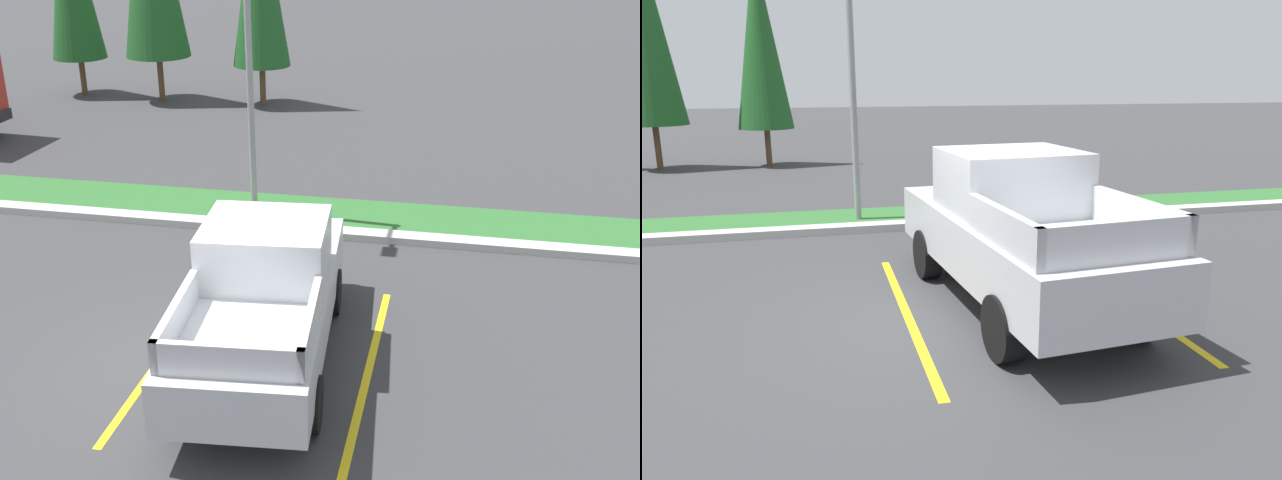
# 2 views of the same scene
# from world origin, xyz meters

# --- Properties ---
(ground_plane) EXTENTS (120.00, 120.00, 0.00)m
(ground_plane) POSITION_xyz_m (0.00, 0.00, 0.00)
(ground_plane) COLOR #38383A
(parking_line_near) EXTENTS (0.12, 4.80, 0.01)m
(parking_line_near) POSITION_xyz_m (-0.71, 0.27, 0.00)
(parking_line_near) COLOR yellow
(parking_line_near) RESTS_ON ground
(parking_line_far) EXTENTS (0.12, 4.80, 0.01)m
(parking_line_far) POSITION_xyz_m (2.39, 0.27, 0.00)
(parking_line_far) COLOR yellow
(parking_line_far) RESTS_ON ground
(curb_strip) EXTENTS (56.00, 0.40, 0.15)m
(curb_strip) POSITION_xyz_m (0.00, 5.00, 0.07)
(curb_strip) COLOR #B2B2AD
(curb_strip) RESTS_ON ground
(grass_median) EXTENTS (56.00, 1.80, 0.06)m
(grass_median) POSITION_xyz_m (0.00, 6.10, 0.03)
(grass_median) COLOR #2D662D
(grass_median) RESTS_ON ground
(pickup_truck_main) EXTENTS (2.36, 5.38, 2.10)m
(pickup_truck_main) POSITION_xyz_m (0.84, 0.32, 1.04)
(pickup_truck_main) COLOR black
(pickup_truck_main) RESTS_ON ground
(street_light) EXTENTS (0.24, 1.49, 6.79)m
(street_light) POSITION_xyz_m (-0.90, 5.74, 3.95)
(street_light) COLOR gray
(street_light) RESTS_ON ground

